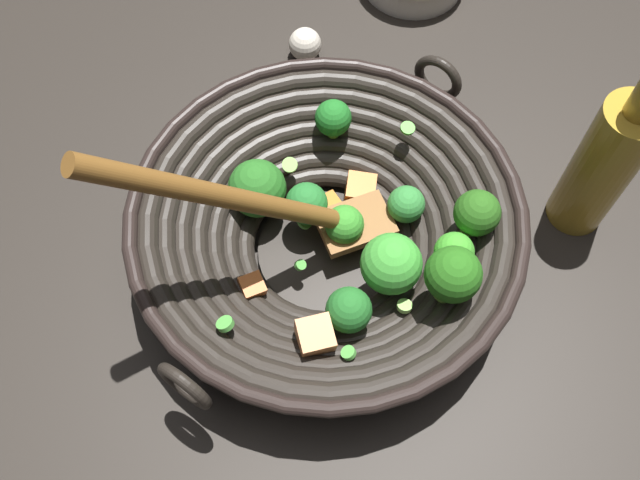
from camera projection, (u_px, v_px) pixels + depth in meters
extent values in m
plane|color=#28231E|center=(326.00, 254.00, 0.70)|extent=(4.00, 4.00, 0.00)
cylinder|color=black|center=(326.00, 251.00, 0.69)|extent=(0.14, 0.14, 0.01)
torus|color=black|center=(326.00, 245.00, 0.68)|extent=(0.19, 0.19, 0.02)
torus|color=black|center=(326.00, 241.00, 0.67)|extent=(0.21, 0.21, 0.02)
torus|color=black|center=(326.00, 237.00, 0.66)|extent=(0.24, 0.24, 0.02)
torus|color=black|center=(326.00, 232.00, 0.66)|extent=(0.27, 0.27, 0.02)
torus|color=black|center=(326.00, 228.00, 0.65)|extent=(0.30, 0.30, 0.02)
torus|color=black|center=(326.00, 223.00, 0.64)|extent=(0.32, 0.32, 0.02)
torus|color=black|center=(326.00, 219.00, 0.63)|extent=(0.35, 0.35, 0.02)
torus|color=black|center=(326.00, 214.00, 0.63)|extent=(0.37, 0.37, 0.01)
torus|color=black|center=(438.00, 78.00, 0.70)|extent=(0.05, 0.04, 0.05)
torus|color=black|center=(185.00, 386.00, 0.55)|extent=(0.05, 0.04, 0.05)
cylinder|color=#6EA73C|center=(333.00, 132.00, 0.70)|extent=(0.02, 0.02, 0.02)
sphere|color=#217626|center=(333.00, 118.00, 0.68)|extent=(0.04, 0.04, 0.04)
cylinder|color=#69A553|center=(348.00, 321.00, 0.61)|extent=(0.02, 0.02, 0.02)
sphere|color=#246E28|center=(349.00, 310.00, 0.59)|extent=(0.04, 0.04, 0.04)
cylinder|color=#73AD53|center=(307.00, 215.00, 0.68)|extent=(0.02, 0.02, 0.01)
sphere|color=#287831|center=(307.00, 204.00, 0.66)|extent=(0.04, 0.04, 0.04)
cylinder|color=#569B44|center=(403.00, 218.00, 0.68)|extent=(0.01, 0.02, 0.02)
sphere|color=#368D3C|center=(406.00, 204.00, 0.66)|extent=(0.04, 0.04, 0.04)
cylinder|color=#6DAC41|center=(450.00, 263.00, 0.63)|extent=(0.02, 0.01, 0.02)
sphere|color=green|center=(454.00, 252.00, 0.61)|extent=(0.04, 0.04, 0.04)
cylinder|color=#84C15A|center=(388.00, 280.00, 0.64)|extent=(0.02, 0.03, 0.02)
sphere|color=green|center=(391.00, 264.00, 0.61)|extent=(0.06, 0.06, 0.06)
cylinder|color=olive|center=(447.00, 289.00, 0.60)|extent=(0.03, 0.03, 0.02)
sphere|color=#286C1A|center=(453.00, 275.00, 0.57)|extent=(0.05, 0.05, 0.05)
cylinder|color=#7BB144|center=(471.00, 228.00, 0.64)|extent=(0.02, 0.03, 0.02)
sphere|color=#2A641B|center=(477.00, 213.00, 0.61)|extent=(0.04, 0.04, 0.04)
cylinder|color=#629446|center=(260.00, 204.00, 0.69)|extent=(0.04, 0.04, 0.02)
sphere|color=#296F23|center=(257.00, 188.00, 0.67)|extent=(0.06, 0.06, 0.06)
cylinder|color=#78B351|center=(344.00, 235.00, 0.67)|extent=(0.02, 0.02, 0.02)
sphere|color=green|center=(344.00, 224.00, 0.65)|extent=(0.04, 0.04, 0.04)
cube|color=orange|center=(360.00, 191.00, 0.70)|extent=(0.04, 0.04, 0.03)
cube|color=#E68A4D|center=(315.00, 336.00, 0.59)|extent=(0.03, 0.03, 0.03)
cube|color=orange|center=(328.00, 207.00, 0.69)|extent=(0.03, 0.03, 0.03)
cube|color=#CE6429|center=(252.00, 287.00, 0.64)|extent=(0.03, 0.03, 0.03)
cylinder|color=#99D166|center=(290.00, 165.00, 0.68)|extent=(0.02, 0.02, 0.01)
cylinder|color=#6BC651|center=(331.00, 225.00, 0.68)|extent=(0.02, 0.02, 0.01)
cylinder|color=#56B247|center=(348.00, 353.00, 0.58)|extent=(0.02, 0.02, 0.01)
cylinder|color=#56B247|center=(300.00, 265.00, 0.65)|extent=(0.01, 0.02, 0.01)
cylinder|color=#6BC651|center=(305.00, 222.00, 0.68)|extent=(0.02, 0.02, 0.01)
cylinder|color=#56B247|center=(225.00, 324.00, 0.58)|extent=(0.02, 0.02, 0.01)
cylinder|color=#6BC651|center=(408.00, 128.00, 0.67)|extent=(0.02, 0.02, 0.01)
cylinder|color=#99D166|center=(405.00, 306.00, 0.61)|extent=(0.02, 0.02, 0.01)
cube|color=brown|center=(355.00, 224.00, 0.66)|extent=(0.06, 0.08, 0.01)
cylinder|color=brown|center=(224.00, 197.00, 0.54)|extent=(0.05, 0.20, 0.20)
cylinder|color=gold|center=(602.00, 168.00, 0.65)|extent=(0.06, 0.06, 0.17)
sphere|color=silver|center=(305.00, 44.00, 0.80)|extent=(0.04, 0.04, 0.04)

